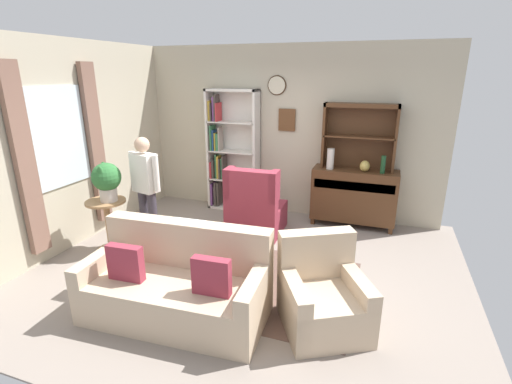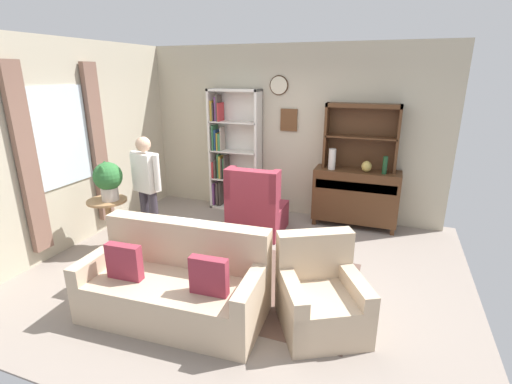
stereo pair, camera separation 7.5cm
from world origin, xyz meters
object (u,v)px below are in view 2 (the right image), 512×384
Objects in this scene: coffee_table at (226,243)px; book_stack at (230,233)px; bookshelf at (231,152)px; wingback_chair at (256,210)px; sideboard at (355,195)px; armchair_floral at (320,299)px; potted_plant_small at (137,237)px; potted_plant_large at (108,178)px; sideboard_hutch at (362,128)px; vase_round at (367,167)px; bottle_wine at (385,165)px; plant_stand at (109,219)px; couch_floral at (176,286)px; person_reading at (147,185)px; vase_tall at (332,159)px.

book_stack is at bearing 69.33° from coffee_table.
bookshelf is 2.00× the size of wingback_chair.
sideboard is 2.67m from armchair_floral.
potted_plant_small is 1.41m from book_stack.
sideboard_hutch is at bearing 35.33° from potted_plant_large.
wingback_chair is at bearing -152.82° from vase_round.
bottle_wine is 2.65m from coffee_table.
bookshelf is 2.89× the size of plant_stand.
bookshelf is 3.22m from couch_floral.
bottle_wine is 3.49m from couch_floral.
coffee_table is (0.03, -1.14, -0.03)m from wingback_chair.
person_reading reaches higher than bottle_wine.
vase_round is at bearing -27.17° from sideboard.
couch_floral reaches higher than book_stack.
plant_stand is 2.12× the size of potted_plant_small.
vase_tall is 1.42m from wingback_chair.
armchair_floral is at bearing -82.02° from vase_tall.
person_reading reaches higher than potted_plant_small.
sideboard is at bearing -2.28° from bookshelf.
couch_floral reaches higher than armchair_floral.
person_reading reaches higher than coffee_table.
potted_plant_large reaches higher than bottle_wine.
person_reading is (0.45, 0.29, 0.46)m from plant_stand.
sideboard_hutch is at bearing 25.89° from vase_tall.
book_stack is (1.39, 0.04, 0.25)m from potted_plant_small.
person_reading is at bearing -144.62° from sideboard_hutch.
vase_tall is 1.80× the size of book_stack.
sideboard is 3.68m from plant_stand.
vase_round is at bearing 1.49° from vase_tall.
plant_stand is (-3.19, -1.96, -0.56)m from vase_round.
sideboard is 2.51× the size of potted_plant_large.
bottle_wine is at bearing -4.95° from vase_round.
armchair_floral is at bearing -53.75° from wingback_chair.
vase_tall is 0.31× the size of armchair_floral.
sideboard_hutch is 1.05× the size of wingback_chair.
potted_plant_large reaches higher than vase_tall.
couch_floral is 2.31× the size of coffee_table.
sideboard_hutch reaches higher than vase_tall.
sideboard is 3.30m from couch_floral.
wingback_chair is at bearing 88.13° from couch_floral.
vase_tall reaches higher than book_stack.
sideboard_hutch is 6.47× the size of vase_round.
vase_round is at bearing 51.83° from book_stack.
vase_round is at bearing 31.60° from plant_stand.
vase_round reaches higher than potted_plant_small.
bottle_wine is 0.34× the size of coffee_table.
vase_round is 0.21× the size of coffee_table.
sideboard_hutch is at bearing 57.23° from coffee_table.
sideboard_hutch reaches higher than potted_plant_large.
armchair_floral is 1.50m from book_stack.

